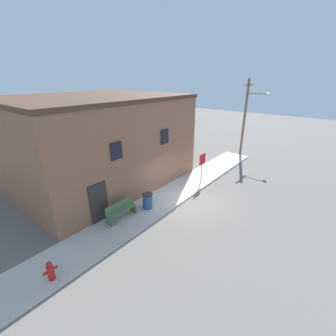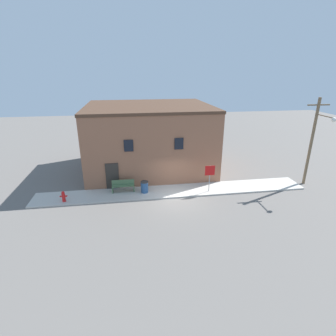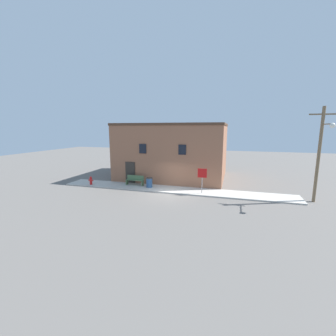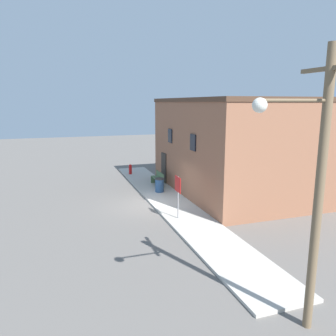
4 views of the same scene
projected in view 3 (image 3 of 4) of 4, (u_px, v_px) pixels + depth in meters
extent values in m
plane|color=#66605B|center=(169.00, 194.00, 18.96)|extent=(80.00, 80.00, 0.00)
cube|color=#BCB7AD|center=(172.00, 190.00, 20.02)|extent=(20.79, 2.26, 0.11)
cube|color=#8E5B42|center=(175.00, 152.00, 25.32)|extent=(11.01, 9.22, 5.72)
cube|color=#4C3323|center=(175.00, 125.00, 24.80)|extent=(11.11, 9.32, 0.24)
cube|color=black|center=(143.00, 149.00, 21.35)|extent=(0.70, 0.08, 0.90)
cube|color=black|center=(182.00, 150.00, 20.28)|extent=(0.70, 0.08, 0.90)
cube|color=#2D2823|center=(130.00, 173.00, 22.16)|extent=(1.00, 0.08, 2.20)
cylinder|color=red|center=(91.00, 181.00, 21.61)|extent=(0.24, 0.24, 0.62)
sphere|color=red|center=(91.00, 178.00, 21.54)|extent=(0.21, 0.21, 0.21)
cylinder|color=red|center=(89.00, 180.00, 21.64)|extent=(0.13, 0.11, 0.11)
cylinder|color=red|center=(92.00, 180.00, 21.54)|extent=(0.13, 0.11, 0.11)
cylinder|color=gray|center=(202.00, 181.00, 18.58)|extent=(0.06, 0.06, 2.09)
cube|color=red|center=(202.00, 173.00, 18.44)|extent=(0.76, 0.02, 0.76)
cube|color=#4C6B47|center=(127.00, 182.00, 21.60)|extent=(0.08, 0.44, 0.48)
cube|color=#4C6B47|center=(143.00, 183.00, 21.15)|extent=(0.08, 0.44, 0.48)
cube|color=#4C6B47|center=(135.00, 180.00, 21.33)|extent=(1.70, 0.44, 0.04)
cube|color=#4C6B47|center=(136.00, 177.00, 21.48)|extent=(1.70, 0.04, 0.40)
cylinder|color=#2D517F|center=(149.00, 183.00, 20.59)|extent=(0.56, 0.56, 0.82)
cylinder|color=#2D2D2D|center=(149.00, 178.00, 20.51)|extent=(0.58, 0.58, 0.06)
cylinder|color=brown|center=(319.00, 156.00, 16.30)|extent=(0.22, 0.22, 6.99)
cylinder|color=brown|center=(327.00, 124.00, 15.07)|extent=(0.08, 1.78, 0.08)
sphere|color=silver|center=(332.00, 125.00, 14.25)|extent=(0.32, 0.32, 0.32)
cube|color=brown|center=(324.00, 114.00, 15.79)|extent=(1.80, 0.10, 0.10)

